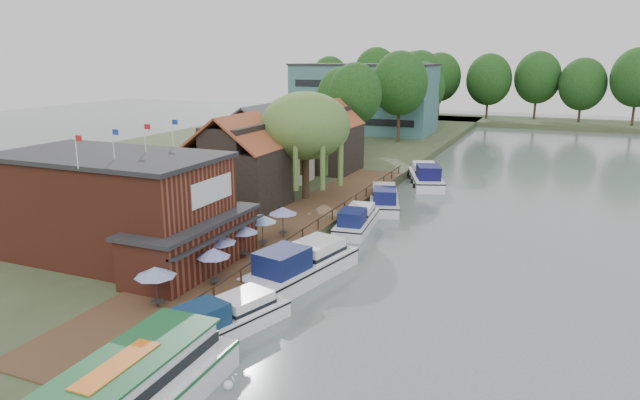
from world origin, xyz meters
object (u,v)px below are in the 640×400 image
at_px(cottage_b, 262,144).
at_px(umbrella_0, 156,287).
at_px(cruiser_3, 384,196).
at_px(umbrella_3, 244,242).
at_px(umbrella_5, 283,222).
at_px(cottage_c, 327,136).
at_px(cruiser_2, 357,217).
at_px(willow, 305,146).
at_px(umbrella_4, 262,231).
at_px(cruiser_1, 302,260).
at_px(cottage_a, 238,162).
at_px(pub, 135,208).
at_px(umbrella_1, 214,267).
at_px(cruiser_0, 225,315).
at_px(swan, 228,384).
at_px(cruiser_4, 426,174).
at_px(umbrella_2, 218,252).
at_px(hotel_block, 364,98).

height_order(cottage_b, umbrella_0, cottage_b).
distance_m(umbrella_0, cruiser_3, 29.71).
xyz_separation_m(umbrella_3, umbrella_5, (0.34, 5.29, 0.00)).
height_order(cottage_c, cruiser_2, cottage_c).
height_order(willow, umbrella_4, willow).
bearing_deg(umbrella_3, cruiser_1, 7.52).
xyz_separation_m(cottage_a, cottage_b, (-3.00, 10.00, 0.00)).
relative_size(pub, umbrella_1, 8.42).
bearing_deg(umbrella_1, umbrella_4, 96.44).
relative_size(cottage_c, umbrella_0, 3.58).
relative_size(umbrella_1, cruiser_0, 0.26).
distance_m(umbrella_3, cruiser_0, 8.91).
distance_m(cottage_c, umbrella_5, 26.92).
distance_m(cottage_c, cruiser_0, 40.71).
height_order(pub, umbrella_1, pub).
height_order(cruiser_2, cruiser_3, cruiser_3).
bearing_deg(swan, umbrella_0, 150.91).
bearing_deg(umbrella_5, cruiser_4, 79.80).
distance_m(umbrella_0, umbrella_4, 11.51).
distance_m(cruiser_0, cruiser_2, 20.77).
height_order(cruiser_2, swan, cruiser_2).
distance_m(cottage_a, umbrella_2, 16.61).
relative_size(umbrella_5, cruiser_1, 0.22).
xyz_separation_m(umbrella_5, cruiser_0, (3.22, -13.36, -1.21)).
relative_size(umbrella_3, cruiser_0, 0.26).
bearing_deg(pub, cruiser_2, 56.39).
height_order(willow, cruiser_3, willow).
relative_size(cottage_b, swan, 21.82).
bearing_deg(cruiser_2, swan, -90.24).
xyz_separation_m(cottage_b, umbrella_2, (10.24, -24.65, -2.96)).
height_order(cottage_a, cottage_c, same).
xyz_separation_m(willow, umbrella_4, (3.10, -14.39, -3.93)).
xyz_separation_m(pub, cottage_b, (-4.00, 25.00, 0.60)).
distance_m(cruiser_4, swan, 45.09).
distance_m(hotel_block, umbrella_0, 78.37).
height_order(willow, cruiser_1, willow).
bearing_deg(umbrella_3, cruiser_0, -66.21).
bearing_deg(umbrella_0, umbrella_3, 87.62).
distance_m(umbrella_1, umbrella_3, 4.96).
bearing_deg(cottage_b, umbrella_0, -71.61).
bearing_deg(umbrella_4, pub, -139.64).
relative_size(cottage_a, umbrella_4, 3.62).
xyz_separation_m(willow, cruiser_3, (6.91, 3.50, -5.04)).
bearing_deg(umbrella_2, cottage_a, 116.30).
bearing_deg(willow, cruiser_0, -75.11).
bearing_deg(umbrella_3, cruiser_3, 79.64).
height_order(cottage_a, umbrella_4, cottage_a).
height_order(cottage_a, cottage_b, same).
bearing_deg(swan, umbrella_4, 113.24).
bearing_deg(cruiser_0, umbrella_0, -152.33).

